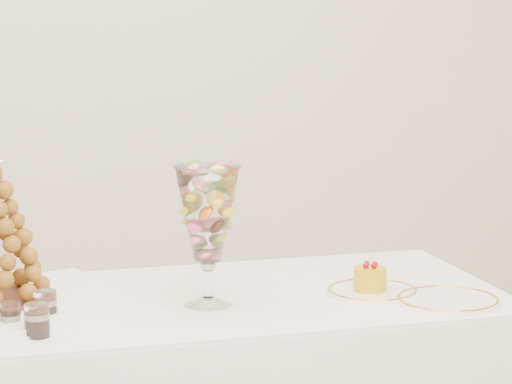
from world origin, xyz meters
name	(u,v)px	position (x,y,z in m)	size (l,w,h in m)	color
lace_tray	(0,308)	(-0.50, 0.31, 0.72)	(0.65, 0.49, 0.02)	white
macaron_vase	(208,215)	(0.01, 0.24, 0.94)	(0.16, 0.16, 0.35)	white
cake_plate	(372,292)	(0.45, 0.23, 0.71)	(0.24, 0.24, 0.01)	white
spare_plate	(448,301)	(0.59, 0.09, 0.71)	(0.26, 0.26, 0.01)	white
verrine_b	(10,316)	(-0.49, 0.16, 0.74)	(0.05, 0.05, 0.06)	white
verrine_c	(45,306)	(-0.40, 0.20, 0.75)	(0.06, 0.06, 0.07)	white
verrine_e	(37,320)	(-0.43, 0.08, 0.75)	(0.06, 0.06, 0.08)	white
mousse_cake	(370,278)	(0.44, 0.22, 0.75)	(0.09, 0.09, 0.08)	#D49B09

